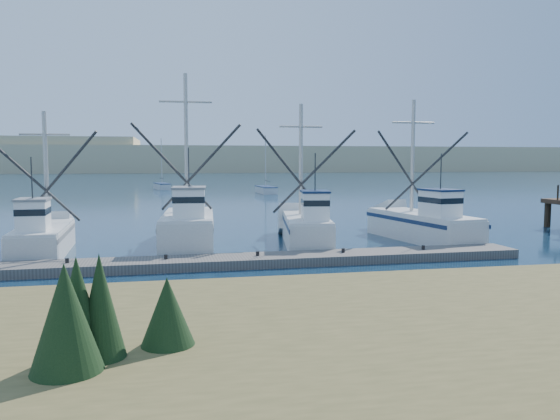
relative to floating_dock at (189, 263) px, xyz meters
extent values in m
plane|color=#0B1E32|center=(6.47, -5.13, -0.21)|extent=(500.00, 500.00, 0.00)
cube|color=#4C422D|center=(-1.53, -15.13, 0.59)|extent=(40.00, 10.00, 1.60)
cube|color=#605B56|center=(0.00, 0.00, 0.00)|extent=(30.85, 2.57, 0.41)
cube|color=tan|center=(6.47, 204.87, 4.79)|extent=(360.00, 60.00, 10.00)
cube|color=silver|center=(-6.96, 4.83, 0.44)|extent=(2.60, 7.12, 1.30)
cube|color=white|center=(-6.96, 3.04, 1.84)|extent=(1.38, 1.78, 1.50)
cylinder|color=#B7B2A8|center=(-6.96, 6.03, 4.00)|extent=(0.22, 0.22, 5.82)
cube|color=silver|center=(0.13, 5.25, 0.67)|extent=(3.09, 8.01, 1.75)
cube|color=white|center=(0.13, 3.24, 2.30)|extent=(1.61, 2.01, 1.50)
cylinder|color=#B7B2A8|center=(0.13, 6.59, 5.32)|extent=(0.22, 0.22, 7.55)
cube|color=silver|center=(6.44, 4.97, 0.55)|extent=(3.33, 7.53, 1.50)
cube|color=white|center=(6.44, 3.10, 2.05)|extent=(1.55, 1.95, 1.50)
cylinder|color=#B7B2A8|center=(6.44, 6.21, 4.43)|extent=(0.22, 0.22, 6.26)
cube|color=silver|center=(13.47, 5.46, 0.54)|extent=(3.71, 8.55, 1.50)
cube|color=white|center=(13.47, 3.35, 2.04)|extent=(1.70, 2.22, 1.50)
cylinder|color=#B7B2A8|center=(13.47, 6.88, 4.65)|extent=(0.22, 0.22, 6.71)
cube|color=silver|center=(12.38, 51.96, 0.24)|extent=(2.14, 6.85, 0.90)
cylinder|color=#B7B2A8|center=(12.38, 52.26, 4.29)|extent=(0.12, 0.12, 7.20)
cube|color=silver|center=(-2.15, 65.69, 0.24)|extent=(2.87, 6.24, 0.90)
cylinder|color=#B7B2A8|center=(-2.15, 65.99, 4.29)|extent=(0.12, 0.12, 7.20)
camera|label=1|loc=(-0.72, -23.63, 4.44)|focal=35.00mm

